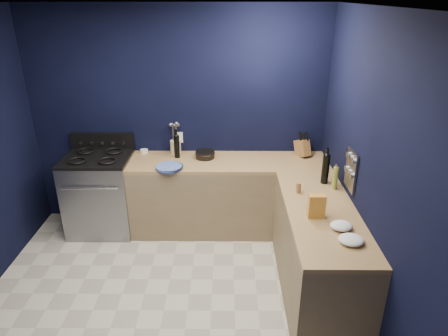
{
  "coord_description": "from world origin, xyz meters",
  "views": [
    {
      "loc": [
        0.58,
        -2.84,
        2.69
      ],
      "look_at": [
        0.55,
        1.0,
        1.0
      ],
      "focal_mm": 32.06,
      "sensor_mm": 36.0,
      "label": 1
    }
  ],
  "objects_px": {
    "gas_range": "(101,195)",
    "plate_stack": "(169,167)",
    "crouton_bag": "(317,206)",
    "utensil_crock": "(176,147)",
    "knife_block": "(302,148)"
  },
  "relations": [
    {
      "from": "plate_stack",
      "to": "utensil_crock",
      "type": "height_order",
      "value": "utensil_crock"
    },
    {
      "from": "gas_range",
      "to": "utensil_crock",
      "type": "distance_m",
      "value": 1.06
    },
    {
      "from": "plate_stack",
      "to": "utensil_crock",
      "type": "distance_m",
      "value": 0.49
    },
    {
      "from": "knife_block",
      "to": "utensil_crock",
      "type": "bearing_deg",
      "value": 148.88
    },
    {
      "from": "gas_range",
      "to": "crouton_bag",
      "type": "bearing_deg",
      "value": -28.69
    },
    {
      "from": "gas_range",
      "to": "plate_stack",
      "type": "bearing_deg",
      "value": -14.2
    },
    {
      "from": "utensil_crock",
      "to": "crouton_bag",
      "type": "xyz_separation_m",
      "value": [
        1.39,
        -1.51,
        0.03
      ]
    },
    {
      "from": "gas_range",
      "to": "utensil_crock",
      "type": "xyz_separation_m",
      "value": [
        0.89,
        0.26,
        0.52
      ]
    },
    {
      "from": "gas_range",
      "to": "knife_block",
      "type": "distance_m",
      "value": 2.47
    },
    {
      "from": "gas_range",
      "to": "crouton_bag",
      "type": "xyz_separation_m",
      "value": [
        2.28,
        -1.25,
        0.55
      ]
    },
    {
      "from": "utensil_crock",
      "to": "crouton_bag",
      "type": "relative_size",
      "value": 0.75
    },
    {
      "from": "gas_range",
      "to": "knife_block",
      "type": "bearing_deg",
      "value": 4.36
    },
    {
      "from": "gas_range",
      "to": "utensil_crock",
      "type": "bearing_deg",
      "value": 16.42
    },
    {
      "from": "utensil_crock",
      "to": "gas_range",
      "type": "bearing_deg",
      "value": -163.58
    },
    {
      "from": "plate_stack",
      "to": "crouton_bag",
      "type": "relative_size",
      "value": 1.35
    }
  ]
}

